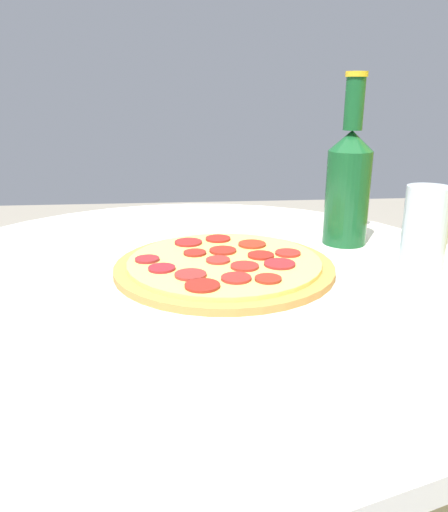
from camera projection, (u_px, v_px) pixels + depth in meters
name	position (u px, v px, depth m)	size (l,w,h in m)	color
table	(193.00, 398.00, 0.76)	(0.87, 0.87, 0.77)	silver
pizza	(224.00, 264.00, 0.70)	(0.31, 0.31, 0.02)	#B77F3D
beer_bottle	(348.00, 182.00, 0.80)	(0.07, 0.07, 0.27)	#144C23
drinking_glass	(425.00, 228.00, 0.70)	(0.06, 0.06, 0.12)	#ADBCC6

